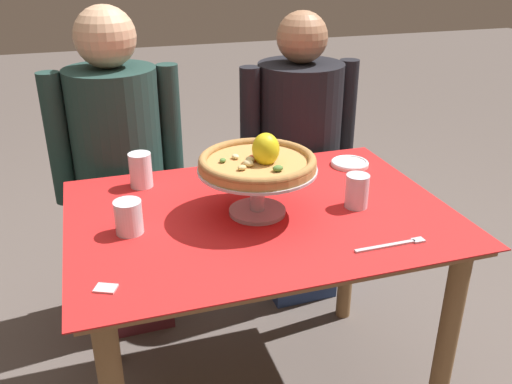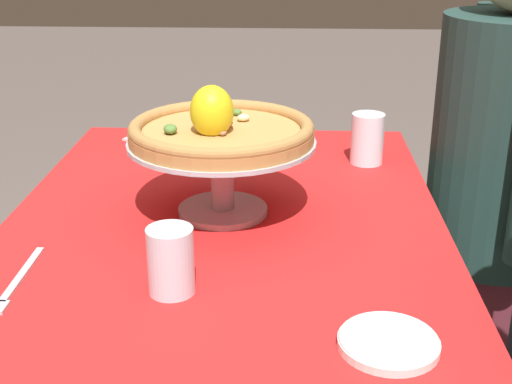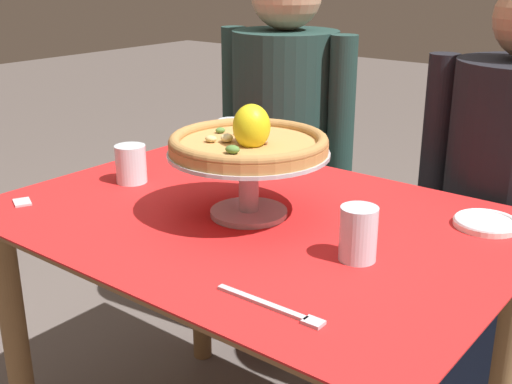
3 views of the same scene
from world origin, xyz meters
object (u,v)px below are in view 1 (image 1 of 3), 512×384
water_glass_side_right (357,193)px  diner_right (298,166)px  side_plate (350,163)px  pizza_stand (257,182)px  water_glass_side_left (129,219)px  pizza (258,161)px  water_glass_back_left (141,172)px  diner_left (121,182)px  sugar_packet (106,288)px  dinner_fork (394,245)px

water_glass_side_right → diner_right: 0.69m
side_plate → pizza_stand: bearing=-149.1°
pizza_stand → water_glass_side_left: size_ratio=3.65×
pizza → side_plate: pizza is taller
water_glass_back_left → diner_right: 0.76m
water_glass_side_right → water_glass_side_left: 0.67m
pizza_stand → diner_left: size_ratio=0.27×
pizza_stand → water_glass_side_right: bearing=-9.3°
sugar_packet → water_glass_back_left: bearing=75.0°
water_glass_side_right → dinner_fork: water_glass_side_right is taller
water_glass_back_left → sugar_packet: water_glass_back_left is taller
pizza_stand → water_glass_side_right: 0.31m
water_glass_back_left → diner_left: diner_left is taller
water_glass_side_right → water_glass_side_left: (-0.67, 0.04, -0.00)m
pizza → water_glass_back_left: (-0.30, 0.30, -0.11)m
water_glass_side_right → diner_left: (-0.65, 0.67, -0.16)m
water_glass_back_left → diner_left: size_ratio=0.09×
water_glass_back_left → diner_right: size_ratio=0.09×
water_glass_side_right → diner_right: bearing=83.4°
dinner_fork → sugar_packet: (-0.74, 0.03, -0.00)m
water_glass_side_left → diner_left: (0.02, 0.62, -0.15)m
diner_right → pizza_stand: bearing=-121.5°
water_glass_side_right → diner_left: bearing=134.3°
pizza → water_glass_back_left: 0.44m
pizza_stand → sugar_packet: pizza_stand is taller
water_glass_side_left → dinner_fork: (0.66, -0.28, -0.04)m
water_glass_back_left → dinner_fork: bearing=-45.0°
water_glass_back_left → sugar_packet: (-0.15, -0.56, -0.05)m
water_glass_side_left → dinner_fork: 0.72m
pizza → dinner_fork: pizza is taller
pizza → water_glass_side_left: pizza is taller
pizza → sugar_packet: pizza is taller
water_glass_back_left → water_glass_side_left: bearing=-102.7°
water_glass_back_left → side_plate: bearing=-3.2°
water_glass_side_left → diner_right: size_ratio=0.08×
side_plate → sugar_packet: size_ratio=2.67×
water_glass_side_right → diner_left: 0.94m
dinner_fork → diner_left: size_ratio=0.16×
dinner_fork → diner_right: (0.09, 0.90, -0.13)m
pizza → water_glass_side_left: size_ratio=3.55×
water_glass_side_right → water_glass_side_left: water_glass_side_right is taller
side_plate → sugar_packet: bearing=-149.4°
pizza → dinner_fork: bearing=-45.3°
pizza_stand → water_glass_back_left: bearing=135.4°
water_glass_back_left → water_glass_side_right: 0.69m
water_glass_side_right → diner_left: size_ratio=0.08×
pizza_stand → diner_right: (0.37, 0.61, -0.23)m
water_glass_side_right → sugar_packet: size_ratio=2.06×
side_plate → diner_right: (-0.06, 0.35, -0.14)m
water_glass_side_left → sugar_packet: size_ratio=1.88×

